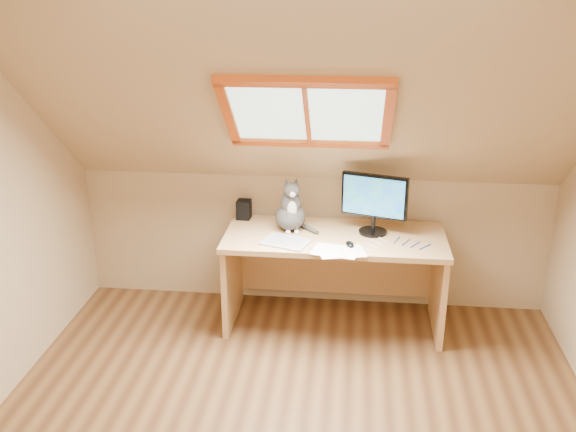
# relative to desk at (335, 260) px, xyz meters

# --- Properties ---
(room_shell) EXTENTS (3.52, 3.52, 2.41)m
(room_shell) POSITION_rel_desk_xyz_m (-0.18, -1.54, 0.95)
(room_shell) COLOR tan
(room_shell) RESTS_ON ground
(desk) EXTENTS (1.54, 0.67, 0.70)m
(desk) POSITION_rel_desk_xyz_m (0.00, 0.00, 0.00)
(desk) COLOR tan
(desk) RESTS_ON ground
(monitor) EXTENTS (0.45, 0.20, 0.43)m
(monitor) POSITION_rel_desk_xyz_m (0.26, -0.01, 0.46)
(monitor) COLOR black
(monitor) RESTS_ON desk
(cat) EXTENTS (0.27, 0.30, 0.39)m
(cat) POSITION_rel_desk_xyz_m (-0.32, 0.01, 0.36)
(cat) COLOR #4B4642
(cat) RESTS_ON desk
(desk_speaker) EXTENTS (0.10, 0.10, 0.14)m
(desk_speaker) POSITION_rel_desk_xyz_m (-0.68, 0.18, 0.29)
(desk_speaker) COLOR black
(desk_speaker) RESTS_ON desk
(graphics_tablet) EXTENTS (0.36, 0.31, 0.01)m
(graphics_tablet) POSITION_rel_desk_xyz_m (-0.32, -0.24, 0.22)
(graphics_tablet) COLOR #B2B2B7
(graphics_tablet) RESTS_ON desk
(mouse) EXTENTS (0.08, 0.10, 0.03)m
(mouse) POSITION_rel_desk_xyz_m (0.11, -0.25, 0.23)
(mouse) COLOR black
(mouse) RESTS_ON desk
(papers) EXTENTS (0.33, 0.27, 0.00)m
(papers) POSITION_rel_desk_xyz_m (-0.00, -0.33, 0.22)
(papers) COLOR white
(papers) RESTS_ON desk
(cables) EXTENTS (0.51, 0.26, 0.01)m
(cables) POSITION_rel_desk_xyz_m (0.42, -0.19, 0.22)
(cables) COLOR silver
(cables) RESTS_ON desk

